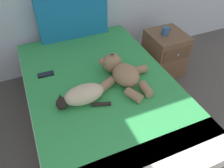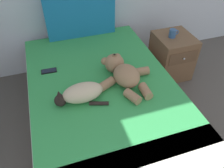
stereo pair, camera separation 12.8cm
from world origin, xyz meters
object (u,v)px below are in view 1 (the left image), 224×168
at_px(patterned_cushion, 73,16).
at_px(cat, 82,95).
at_px(nightstand, 165,53).
at_px(teddy_bear, 122,72).
at_px(mug, 165,31).
at_px(cell_phone, 46,74).
at_px(bed, 103,104).

bearing_deg(patterned_cushion, cat, -102.78).
bearing_deg(cat, nightstand, 26.81).
distance_m(teddy_bear, mug, 0.95).
height_order(cell_phone, mug, mug).
bearing_deg(mug, cat, -152.21).
relative_size(bed, nightstand, 3.80).
relative_size(cat, teddy_bear, 0.69).
distance_m(bed, cat, 0.42).
bearing_deg(cell_phone, patterned_cushion, 52.67).
height_order(patterned_cushion, teddy_bear, patterned_cushion).
xyz_separation_m(bed, patterned_cushion, (0.02, 0.94, 0.51)).
bearing_deg(teddy_bear, mug, 32.46).
height_order(cat, cell_phone, cat).
height_order(bed, patterned_cushion, patterned_cushion).
relative_size(patterned_cushion, cat, 1.86).
bearing_deg(mug, teddy_bear, -147.54).
relative_size(cell_phone, mug, 1.25).
relative_size(patterned_cushion, cell_phone, 5.29).
distance_m(bed, mug, 1.16).
height_order(patterned_cushion, nightstand, patterned_cushion).
bearing_deg(cat, patterned_cushion, 77.22).
distance_m(teddy_bear, cell_phone, 0.73).
relative_size(cat, cell_phone, 2.84).
height_order(patterned_cushion, cell_phone, patterned_cushion).
height_order(bed, nightstand, nightstand).
bearing_deg(cat, cell_phone, 114.50).
distance_m(cat, mug, 1.38).
height_order(bed, teddy_bear, teddy_bear).
height_order(cell_phone, nightstand, nightstand).
relative_size(bed, teddy_bear, 3.32).
bearing_deg(cat, bed, 32.11).
xyz_separation_m(teddy_bear, cell_phone, (-0.64, 0.34, -0.08)).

